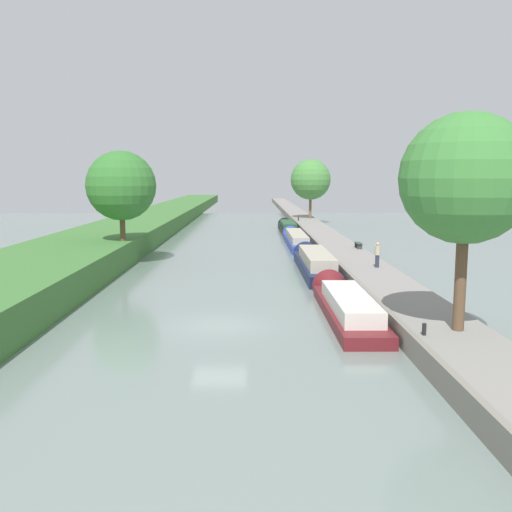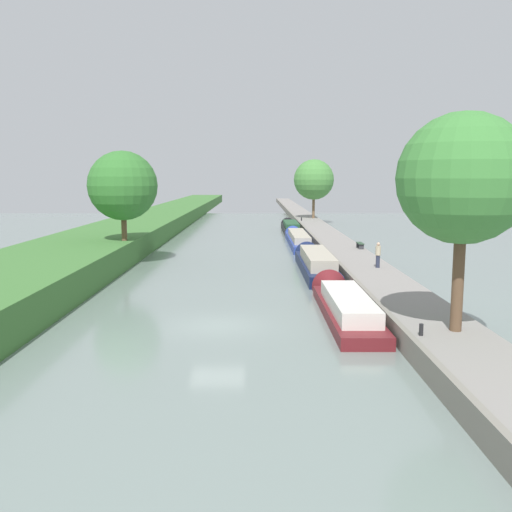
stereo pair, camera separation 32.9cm
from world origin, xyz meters
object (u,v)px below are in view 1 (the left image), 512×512
(person_walking, at_px, (377,254))
(mooring_bollard_near, at_px, (424,329))
(park_bench, at_px, (358,244))
(mooring_bollard_far, at_px, (298,219))
(narrowboat_blue, at_px, (296,239))
(narrowboat_black, at_px, (287,227))
(narrowboat_navy, at_px, (314,262))
(narrowboat_maroon, at_px, (345,303))

(person_walking, xyz_separation_m, mooring_bollard_near, (-1.80, -15.74, -0.65))
(person_walking, relative_size, park_bench, 1.11)
(mooring_bollard_far, bearing_deg, narrowboat_blue, -95.71)
(narrowboat_black, height_order, mooring_bollard_near, mooring_bollard_near)
(narrowboat_blue, bearing_deg, person_walking, -79.45)
(mooring_bollard_far, bearing_deg, park_bench, -85.20)
(narrowboat_navy, bearing_deg, narrowboat_maroon, -89.62)
(narrowboat_navy, bearing_deg, mooring_bollard_far, 86.97)
(narrowboat_blue, bearing_deg, narrowboat_maroon, -89.72)
(narrowboat_maroon, bearing_deg, narrowboat_blue, 90.28)
(person_walking, bearing_deg, narrowboat_black, 96.03)
(narrowboat_black, xyz_separation_m, mooring_bollard_far, (1.83, 5.11, 0.60))
(narrowboat_black, bearing_deg, narrowboat_blue, -90.44)
(narrowboat_blue, xyz_separation_m, mooring_bollard_near, (1.93, -35.79, 0.57))
(mooring_bollard_near, bearing_deg, person_walking, 83.49)
(narrowboat_maroon, height_order, person_walking, person_walking)
(narrowboat_blue, xyz_separation_m, narrowboat_black, (0.11, 14.24, -0.04))
(narrowboat_maroon, distance_m, narrowboat_navy, 12.69)
(narrowboat_black, bearing_deg, narrowboat_navy, -90.10)
(park_bench, bearing_deg, narrowboat_blue, 113.49)
(narrowboat_blue, height_order, mooring_bollard_near, mooring_bollard_near)
(narrowboat_black, relative_size, park_bench, 8.28)
(narrowboat_maroon, bearing_deg, mooring_bollard_near, -75.67)
(mooring_bollard_near, bearing_deg, narrowboat_maroon, 104.33)
(narrowboat_maroon, height_order, narrowboat_black, narrowboat_maroon)
(mooring_bollard_far, height_order, park_bench, park_bench)
(person_walking, xyz_separation_m, park_bench, (0.68, 9.89, -0.53))
(narrowboat_blue, bearing_deg, mooring_bollard_far, 84.29)
(narrowboat_blue, relative_size, narrowboat_black, 1.24)
(park_bench, bearing_deg, narrowboat_maroon, -102.91)
(narrowboat_blue, distance_m, person_walking, 20.42)
(narrowboat_black, distance_m, park_bench, 24.77)
(narrowboat_navy, height_order, park_bench, narrowboat_navy)
(park_bench, bearing_deg, mooring_bollard_near, -95.52)
(narrowboat_maroon, xyz_separation_m, narrowboat_black, (-0.03, 43.01, 0.02))
(narrowboat_maroon, bearing_deg, narrowboat_black, 90.04)
(park_bench, bearing_deg, narrowboat_navy, -126.29)
(narrowboat_maroon, relative_size, park_bench, 7.87)
(narrowboat_navy, relative_size, person_walking, 8.07)
(narrowboat_maroon, bearing_deg, narrowboat_navy, 90.38)
(narrowboat_blue, xyz_separation_m, person_walking, (3.73, -20.04, 1.21))
(narrowboat_maroon, distance_m, narrowboat_blue, 28.77)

